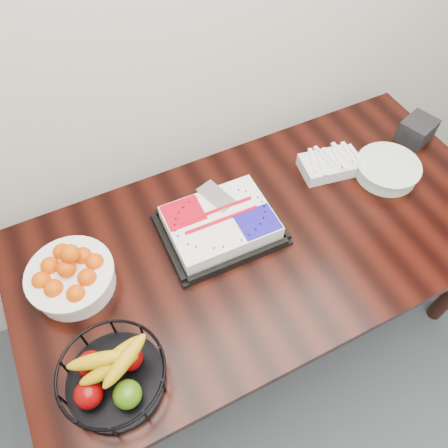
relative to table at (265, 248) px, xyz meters
name	(u,v)px	position (x,y,z in m)	size (l,w,h in m)	color
table	(265,248)	(0.00, 0.00, 0.00)	(1.80, 0.90, 0.75)	black
cake_tray	(220,224)	(-0.14, 0.09, 0.13)	(0.42, 0.34, 0.09)	black
tangerine_bowl	(70,274)	(-0.67, 0.11, 0.16)	(0.28, 0.28, 0.18)	white
fruit_basket	(113,375)	(-0.64, -0.26, 0.15)	(0.30, 0.30, 0.16)	black
plate_stack	(387,169)	(0.56, 0.04, 0.12)	(0.25, 0.25, 0.06)	white
fork_bag	(328,165)	(0.37, 0.17, 0.12)	(0.23, 0.17, 0.06)	silver
napkin_box	(417,130)	(0.80, 0.15, 0.13)	(0.13, 0.11, 0.10)	black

